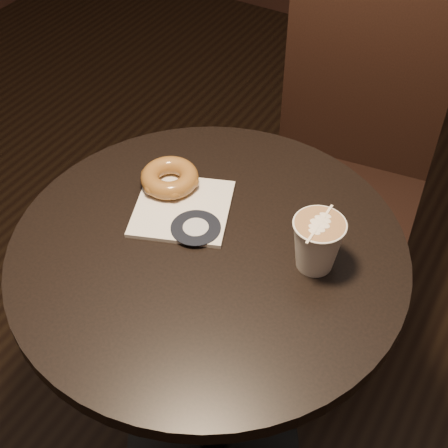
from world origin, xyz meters
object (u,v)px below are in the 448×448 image
object	(u,v)px
latte_cup	(317,244)
doughnut	(170,178)
chair	(348,149)
cafe_table	(210,315)
pastry_bag	(182,208)

from	to	relation	value
latte_cup	doughnut	bearing A→B (deg)	173.00
chair	latte_cup	xyz separation A→B (m)	(0.14, -0.55, 0.23)
cafe_table	doughnut	bearing A→B (deg)	146.52
cafe_table	chair	xyz separation A→B (m)	(0.04, 0.60, 0.02)
pastry_bag	latte_cup	bearing A→B (deg)	-20.98
chair	pastry_bag	size ratio (longest dim) A/B	5.97
cafe_table	chair	bearing A→B (deg)	86.10
cafe_table	latte_cup	xyz separation A→B (m)	(0.18, 0.05, 0.25)
pastry_bag	doughnut	size ratio (longest dim) A/B	1.56
doughnut	latte_cup	xyz separation A→B (m)	(0.32, -0.04, 0.02)
chair	doughnut	bearing A→B (deg)	-117.15
latte_cup	chair	bearing A→B (deg)	104.00
cafe_table	chair	world-z (taller)	chair
pastry_bag	cafe_table	bearing A→B (deg)	-52.53
chair	pastry_bag	bearing A→B (deg)	-110.66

